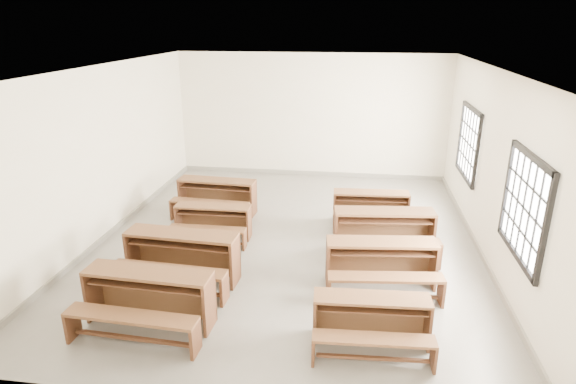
# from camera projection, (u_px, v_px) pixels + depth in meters

# --- Properties ---
(room) EXTENTS (8.50, 8.50, 3.20)m
(room) POSITION_uv_depth(u_px,v_px,m) (293.00, 131.00, 8.37)
(room) COLOR slate
(room) RESTS_ON ground
(desk_set_0) EXTENTS (1.79, 0.99, 0.79)m
(desk_set_0) POSITION_uv_depth(u_px,v_px,m) (148.00, 295.00, 6.49)
(desk_set_0) COLOR brown
(desk_set_0) RESTS_ON ground
(desk_set_1) EXTENTS (1.84, 1.03, 0.81)m
(desk_set_1) POSITION_uv_depth(u_px,v_px,m) (181.00, 254.00, 7.61)
(desk_set_1) COLOR brown
(desk_set_1) RESTS_ON ground
(desk_set_2) EXTENTS (1.44, 0.77, 0.64)m
(desk_set_2) POSITION_uv_depth(u_px,v_px,m) (213.00, 219.00, 9.16)
(desk_set_2) COLOR brown
(desk_set_2) RESTS_ON ground
(desk_set_3) EXTENTS (1.71, 0.95, 0.75)m
(desk_set_3) POSITION_uv_depth(u_px,v_px,m) (217.00, 194.00, 10.32)
(desk_set_3) COLOR brown
(desk_set_3) RESTS_ON ground
(desk_set_4) EXTENTS (1.52, 0.85, 0.66)m
(desk_set_4) POSITION_uv_depth(u_px,v_px,m) (371.00, 318.00, 6.11)
(desk_set_4) COLOR brown
(desk_set_4) RESTS_ON ground
(desk_set_5) EXTENTS (1.78, 1.06, 0.76)m
(desk_set_5) POSITION_uv_depth(u_px,v_px,m) (381.00, 261.00, 7.43)
(desk_set_5) COLOR brown
(desk_set_5) RESTS_ON ground
(desk_set_6) EXTENTS (1.85, 1.10, 0.79)m
(desk_set_6) POSITION_uv_depth(u_px,v_px,m) (384.00, 229.00, 8.54)
(desk_set_6) COLOR brown
(desk_set_6) RESTS_ON ground
(desk_set_7) EXTENTS (1.56, 0.87, 0.68)m
(desk_set_7) POSITION_uv_depth(u_px,v_px,m) (371.00, 206.00, 9.76)
(desk_set_7) COLOR brown
(desk_set_7) RESTS_ON ground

